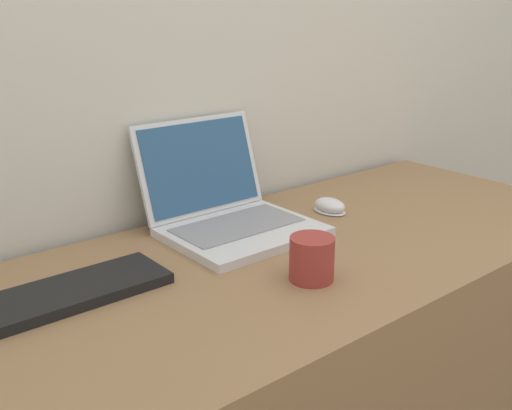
{
  "coord_description": "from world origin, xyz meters",
  "views": [
    {
      "loc": [
        -0.88,
        -0.53,
        1.23
      ],
      "look_at": [
        -0.1,
        0.41,
        0.82
      ],
      "focal_mm": 42.0,
      "sensor_mm": 36.0,
      "label": 1
    }
  ],
  "objects_px": {
    "drink_cup": "(312,258)",
    "computer_mouse": "(330,206)",
    "external_keyboard": "(55,297)",
    "laptop": "(228,208)"
  },
  "relations": [
    {
      "from": "drink_cup",
      "to": "computer_mouse",
      "type": "distance_m",
      "value": 0.4
    },
    {
      "from": "laptop",
      "to": "external_keyboard",
      "type": "relative_size",
      "value": 0.83
    },
    {
      "from": "laptop",
      "to": "external_keyboard",
      "type": "distance_m",
      "value": 0.46
    },
    {
      "from": "laptop",
      "to": "computer_mouse",
      "type": "relative_size",
      "value": 3.69
    },
    {
      "from": "computer_mouse",
      "to": "external_keyboard",
      "type": "height_order",
      "value": "computer_mouse"
    },
    {
      "from": "laptop",
      "to": "computer_mouse",
      "type": "xyz_separation_m",
      "value": [
        0.27,
        -0.06,
        -0.04
      ]
    },
    {
      "from": "laptop",
      "to": "drink_cup",
      "type": "bearing_deg",
      "value": -97.08
    },
    {
      "from": "external_keyboard",
      "to": "laptop",
      "type": "bearing_deg",
      "value": 12.14
    },
    {
      "from": "drink_cup",
      "to": "computer_mouse",
      "type": "xyz_separation_m",
      "value": [
        0.31,
        0.25,
        -0.03
      ]
    },
    {
      "from": "laptop",
      "to": "computer_mouse",
      "type": "distance_m",
      "value": 0.28
    }
  ]
}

